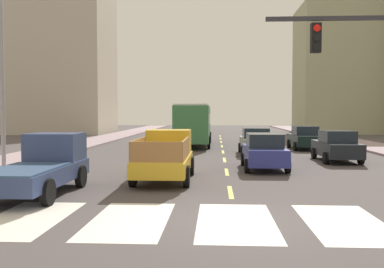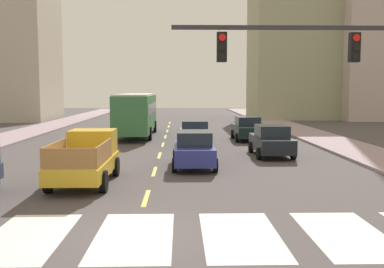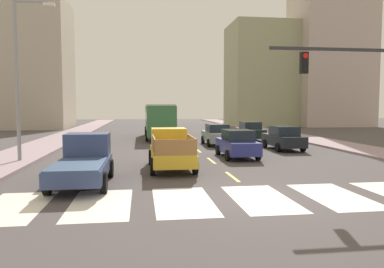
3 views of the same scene
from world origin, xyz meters
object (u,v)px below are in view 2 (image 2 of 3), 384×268
(sedan_far, at_px, (194,149))
(sedan_near_left, at_px, (194,134))
(city_bus, at_px, (137,111))
(pickup_stakebed, at_px, (87,158))
(sedan_mid, at_px, (247,128))
(sedan_near_right, at_px, (271,141))

(sedan_far, height_order, sedan_near_left, same)
(sedan_near_left, bearing_deg, city_bus, 119.82)
(sedan_far, distance_m, sedan_near_left, 7.40)
(city_bus, bearing_deg, sedan_far, -72.19)
(pickup_stakebed, distance_m, sedan_near_left, 11.51)
(pickup_stakebed, xyz_separation_m, sedan_far, (4.34, 3.17, -0.08))
(sedan_far, xyz_separation_m, sedan_near_left, (0.25, 7.39, 0.00))
(city_bus, bearing_deg, sedan_near_left, -56.53)
(city_bus, relative_size, sedan_near_left, 2.45)
(city_bus, bearing_deg, sedan_mid, -18.51)
(sedan_near_right, bearing_deg, sedan_far, -141.32)
(pickup_stakebed, height_order, sedan_far, pickup_stakebed)
(sedan_near_left, bearing_deg, sedan_near_right, -44.71)
(pickup_stakebed, bearing_deg, city_bus, 90.56)
(sedan_far, bearing_deg, city_bus, 104.75)
(city_bus, relative_size, sedan_far, 2.45)
(sedan_near_right, height_order, sedan_near_left, same)
(sedan_near_right, xyz_separation_m, sedan_near_left, (-4.11, 3.86, 0.00))
(sedan_mid, height_order, sedan_near_right, same)
(sedan_near_right, bearing_deg, sedan_near_left, 136.43)
(city_bus, xyz_separation_m, sedan_far, (4.07, -14.48, -1.09))
(sedan_near_right, bearing_deg, sedan_mid, 90.77)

